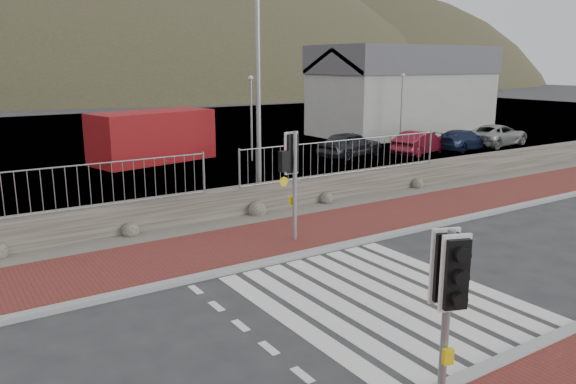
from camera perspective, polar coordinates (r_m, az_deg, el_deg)
ground at (r=11.86m, az=9.44°, el=-10.62°), size 220.00×220.00×0.00m
sidewalk_far at (r=15.22m, az=-2.09°, el=-4.90°), size 40.00×3.00×0.08m
kerb_near at (r=10.08m, az=21.47°, el=-15.54°), size 40.00×0.25×0.12m
kerb_far at (r=14.02m, az=1.10°, el=-6.44°), size 40.00×0.25×0.12m
zebra_crossing at (r=11.85m, az=9.44°, el=-10.59°), size 4.62×5.60×0.01m
gravel_strip at (r=16.89m, az=-5.61°, el=-3.16°), size 40.00×1.50×0.06m
stone_wall at (r=17.47m, az=-6.86°, el=-1.22°), size 40.00×0.60×0.90m
railing at (r=17.06m, az=-6.76°, el=3.14°), size 18.07×0.07×1.22m
quay at (r=36.88m, az=-21.33°, el=4.77°), size 120.00×40.00×0.50m
harbor_building at (r=39.13m, az=11.60°, el=10.13°), size 12.20×6.20×5.80m
hills_backdrop at (r=100.76m, az=-23.82°, el=-4.14°), size 254.00×90.00×100.00m
traffic_signal_near at (r=7.53m, az=15.96°, el=-9.16°), size 0.44×0.35×2.69m
traffic_signal_far at (r=14.65m, az=0.58°, el=2.97°), size 0.72×0.30×2.99m
streetlight at (r=18.65m, az=-2.77°, el=13.90°), size 1.83×0.78×8.91m
shipping_container at (r=28.14m, az=-13.60°, el=5.50°), size 6.25×3.74×2.44m
car_a at (r=28.89m, az=6.31°, el=4.85°), size 4.08×2.26×1.31m
car_b at (r=30.37m, az=13.26°, el=4.90°), size 3.94×2.15×1.23m
car_c at (r=32.57m, az=17.36°, el=5.08°), size 4.04×2.04×1.12m
car_d at (r=34.94m, az=20.43°, el=5.44°), size 4.63×2.58×1.23m
car_e at (r=35.32m, az=20.53°, el=5.47°), size 3.62×1.94×1.17m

